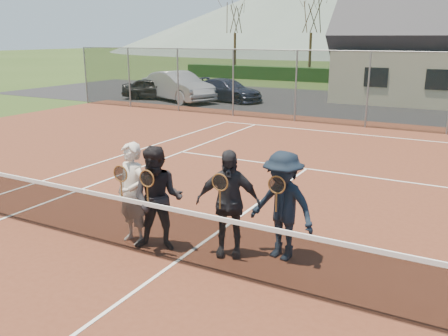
{
  "coord_description": "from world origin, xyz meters",
  "views": [
    {
      "loc": [
        4.02,
        -5.73,
        3.54
      ],
      "look_at": [
        0.07,
        1.5,
        1.25
      ],
      "focal_mm": 38.0,
      "sensor_mm": 36.0,
      "label": 1
    }
  ],
  "objects_px": {
    "player_b": "(158,199)",
    "player_c": "(228,203)",
    "car_a": "(154,89)",
    "player_d": "(282,206)",
    "car_c": "(227,90)",
    "tennis_net": "(175,233)",
    "car_b": "(178,86)",
    "player_a": "(132,194)"
  },
  "relations": [
    {
      "from": "player_b",
      "to": "player_c",
      "type": "bearing_deg",
      "value": 18.75
    },
    {
      "from": "car_a",
      "to": "player_d",
      "type": "bearing_deg",
      "value": -154.1
    },
    {
      "from": "car_a",
      "to": "player_d",
      "type": "height_order",
      "value": "player_d"
    },
    {
      "from": "car_c",
      "to": "tennis_net",
      "type": "height_order",
      "value": "car_c"
    },
    {
      "from": "car_b",
      "to": "player_b",
      "type": "relative_size",
      "value": 2.79
    },
    {
      "from": "car_b",
      "to": "tennis_net",
      "type": "height_order",
      "value": "car_b"
    },
    {
      "from": "player_a",
      "to": "car_c",
      "type": "bearing_deg",
      "value": 113.39
    },
    {
      "from": "car_a",
      "to": "tennis_net",
      "type": "relative_size",
      "value": 0.31
    },
    {
      "from": "car_a",
      "to": "player_a",
      "type": "relative_size",
      "value": 2.0
    },
    {
      "from": "car_a",
      "to": "tennis_net",
      "type": "distance_m",
      "value": 21.11
    },
    {
      "from": "car_a",
      "to": "player_b",
      "type": "xyz_separation_m",
      "value": [
        12.37,
        -16.4,
        0.31
      ]
    },
    {
      "from": "player_b",
      "to": "car_a",
      "type": "bearing_deg",
      "value": 127.02
    },
    {
      "from": "car_c",
      "to": "tennis_net",
      "type": "bearing_deg",
      "value": -144.16
    },
    {
      "from": "car_b",
      "to": "player_d",
      "type": "height_order",
      "value": "player_d"
    },
    {
      "from": "car_c",
      "to": "player_b",
      "type": "xyz_separation_m",
      "value": [
        8.18,
        -17.65,
        0.29
      ]
    },
    {
      "from": "car_c",
      "to": "player_a",
      "type": "distance_m",
      "value": 19.22
    },
    {
      "from": "player_a",
      "to": "player_d",
      "type": "distance_m",
      "value": 2.6
    },
    {
      "from": "tennis_net",
      "to": "player_d",
      "type": "relative_size",
      "value": 6.49
    },
    {
      "from": "car_c",
      "to": "player_a",
      "type": "bearing_deg",
      "value": -146.67
    },
    {
      "from": "car_a",
      "to": "tennis_net",
      "type": "bearing_deg",
      "value": -158.77
    },
    {
      "from": "player_b",
      "to": "player_c",
      "type": "relative_size",
      "value": 1.0
    },
    {
      "from": "tennis_net",
      "to": "player_d",
      "type": "distance_m",
      "value": 1.77
    },
    {
      "from": "player_d",
      "to": "player_a",
      "type": "bearing_deg",
      "value": -164.97
    },
    {
      "from": "tennis_net",
      "to": "player_c",
      "type": "distance_m",
      "value": 0.99
    },
    {
      "from": "car_a",
      "to": "player_b",
      "type": "bearing_deg",
      "value": -159.43
    },
    {
      "from": "tennis_net",
      "to": "player_c",
      "type": "height_order",
      "value": "player_c"
    },
    {
      "from": "car_c",
      "to": "player_d",
      "type": "xyz_separation_m",
      "value": [
        10.14,
        -16.96,
        0.29
      ]
    },
    {
      "from": "player_d",
      "to": "player_c",
      "type": "bearing_deg",
      "value": -159.75
    },
    {
      "from": "player_c",
      "to": "tennis_net",
      "type": "bearing_deg",
      "value": -130.39
    },
    {
      "from": "car_b",
      "to": "tennis_net",
      "type": "distance_m",
      "value": 20.07
    },
    {
      "from": "tennis_net",
      "to": "player_d",
      "type": "xyz_separation_m",
      "value": [
        1.42,
        1.0,
        0.38
      ]
    },
    {
      "from": "tennis_net",
      "to": "player_b",
      "type": "height_order",
      "value": "player_b"
    },
    {
      "from": "car_b",
      "to": "car_c",
      "type": "xyz_separation_m",
      "value": [
        2.45,
        1.28,
        -0.2
      ]
    },
    {
      "from": "car_b",
      "to": "car_c",
      "type": "height_order",
      "value": "car_b"
    },
    {
      "from": "car_a",
      "to": "tennis_net",
      "type": "xyz_separation_m",
      "value": [
        12.9,
        -16.71,
        -0.07
      ]
    },
    {
      "from": "player_b",
      "to": "player_d",
      "type": "distance_m",
      "value": 2.07
    },
    {
      "from": "car_c",
      "to": "player_c",
      "type": "height_order",
      "value": "player_c"
    },
    {
      "from": "car_c",
      "to": "player_b",
      "type": "height_order",
      "value": "player_b"
    },
    {
      "from": "car_a",
      "to": "player_a",
      "type": "distance_m",
      "value": 20.2
    },
    {
      "from": "car_a",
      "to": "car_b",
      "type": "height_order",
      "value": "car_b"
    },
    {
      "from": "car_b",
      "to": "player_d",
      "type": "xyz_separation_m",
      "value": [
        12.58,
        -15.68,
        0.09
      ]
    },
    {
      "from": "tennis_net",
      "to": "player_a",
      "type": "bearing_deg",
      "value": 163.51
    }
  ]
}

